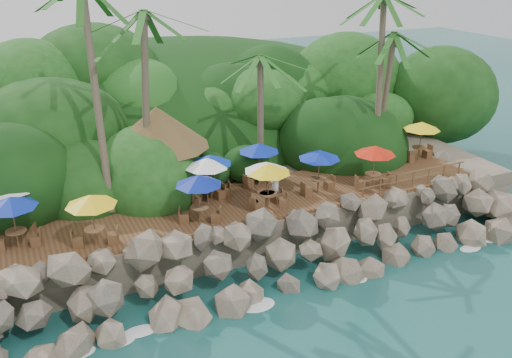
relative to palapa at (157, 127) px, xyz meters
name	(u,v)px	position (x,y,z in m)	size (l,w,h in m)	color
ground	(311,293)	(4.16, -9.55, -5.79)	(140.00, 140.00, 0.00)	#19514F
land_base	(195,160)	(4.16, 6.45, -4.74)	(32.00, 25.20, 2.10)	gray
jungle_hill	(165,143)	(4.16, 13.95, -5.79)	(44.80, 28.00, 15.40)	#143811
seawall	(291,251)	(4.16, -7.55, -4.64)	(29.00, 4.00, 2.30)	gray
terrace	(256,200)	(4.16, -3.55, -3.59)	(26.00, 5.00, 0.20)	brown
jungle_foliage	(201,179)	(4.16, 5.45, -5.79)	(44.00, 16.00, 12.00)	#143811
foam_line	(308,289)	(4.16, -9.25, -5.76)	(25.20, 0.80, 0.06)	white
palms	(216,13)	(3.20, -0.84, 5.77)	(30.00, 7.20, 12.24)	brown
palapa	(157,127)	(0.00, 0.00, 0.00)	(5.52, 5.52, 4.60)	brown
dining_clusters	(231,168)	(2.65, -3.74, -1.45)	(25.78, 5.47, 2.46)	brown
railing	(413,177)	(12.63, -5.90, -2.89)	(7.20, 0.10, 1.00)	brown
waiter	(275,185)	(4.94, -4.24, -2.59)	(0.66, 0.43, 1.80)	silver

